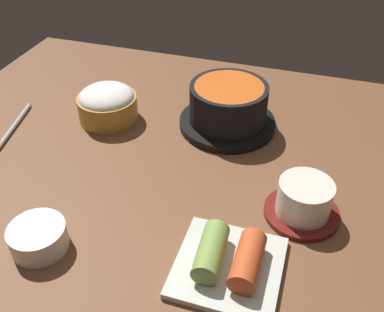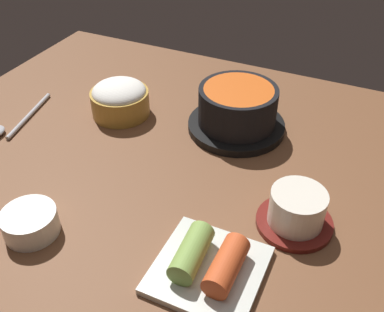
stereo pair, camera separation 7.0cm
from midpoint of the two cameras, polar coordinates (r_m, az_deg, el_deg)
name	(u,v)px [view 1 (the left image)]	position (r cm, az deg, el deg)	size (l,w,h in cm)	color
dining_table	(184,165)	(74.53, -3.69, -1.34)	(100.00, 76.00, 2.00)	brown
stone_pot	(228,107)	(79.99, 2.18, 6.23)	(17.67, 17.67, 8.36)	black
rice_bowl	(107,104)	(84.62, -13.24, 6.54)	(11.05, 11.05, 6.69)	#B78C38
tea_cup_with_saucer	(304,201)	(63.75, 11.22, -5.84)	(10.82, 10.82, 5.85)	maroon
kimchi_plate	(229,261)	(56.82, 1.16, -13.64)	(13.36, 13.36, 4.40)	silver
side_bowl_near	(38,237)	(63.64, -22.31, -9.80)	(7.61, 7.61, 3.56)	white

